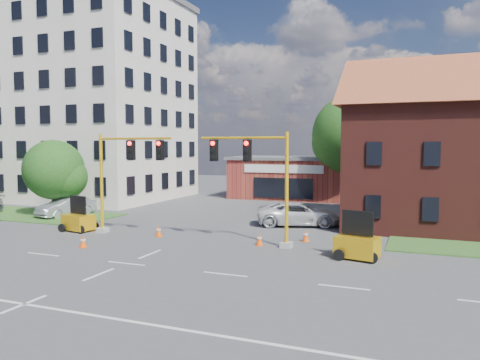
{
  "coord_description": "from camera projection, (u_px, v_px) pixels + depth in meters",
  "views": [
    {
      "loc": [
        12.73,
        -17.99,
        5.48
      ],
      "look_at": [
        1.75,
        10.0,
        3.26
      ],
      "focal_mm": 35.0,
      "sensor_mm": 36.0,
      "label": 1
    }
  ],
  "objects": [
    {
      "name": "brick_shop",
      "position": [
        293.0,
        177.0,
        49.41
      ],
      "size": [
        12.4,
        8.4,
        4.3
      ],
      "color": "maroon",
      "rests_on": "ground"
    },
    {
      "name": "tree_large",
      "position": [
        357.0,
        138.0,
        43.91
      ],
      "size": [
        7.99,
        7.61,
        10.27
      ],
      "color": "#372614",
      "rests_on": "ground"
    },
    {
      "name": "lane_markings",
      "position": [
        83.0,
        281.0,
        18.95
      ],
      "size": [
        60.0,
        36.0,
        0.01
      ],
      "primitive_type": null,
      "color": "silver",
      "rests_on": "ground"
    },
    {
      "name": "sedan_silver_front",
      "position": [
        66.0,
        206.0,
        36.19
      ],
      "size": [
        2.46,
        4.84,
        1.52
      ],
      "primitive_type": "imported",
      "rotation": [
        0.0,
        0.0,
        -0.19
      ],
      "color": "#9D9FA5",
      "rests_on": "ground"
    },
    {
      "name": "tree_nw_front",
      "position": [
        57.0,
        172.0,
        36.31
      ],
      "size": [
        4.87,
        4.64,
        5.92
      ],
      "color": "#372614",
      "rests_on": "ground"
    },
    {
      "name": "signal_mast_east",
      "position": [
        258.0,
        174.0,
        25.43
      ],
      "size": [
        5.3,
        0.6,
        6.2
      ],
      "color": "gray",
      "rests_on": "ground"
    },
    {
      "name": "pickup_white",
      "position": [
        299.0,
        214.0,
        31.99
      ],
      "size": [
        6.25,
        4.26,
        1.59
      ],
      "primitive_type": "imported",
      "rotation": [
        0.0,
        0.0,
        1.88
      ],
      "color": "silver",
      "rests_on": "ground"
    },
    {
      "name": "signal_mast_west",
      "position": [
        123.0,
        171.0,
        28.6
      ],
      "size": [
        5.3,
        0.6,
        6.2
      ],
      "color": "gray",
      "rests_on": "ground"
    },
    {
      "name": "cone_b",
      "position": [
        159.0,
        231.0,
        28.11
      ],
      "size": [
        0.4,
        0.4,
        0.7
      ],
      "color": "#E34D0B",
      "rests_on": "ground"
    },
    {
      "name": "cone_d",
      "position": [
        306.0,
        236.0,
        26.69
      ],
      "size": [
        0.4,
        0.4,
        0.7
      ],
      "color": "#E34D0B",
      "rests_on": "ground"
    },
    {
      "name": "cone_a",
      "position": [
        83.0,
        241.0,
        25.09
      ],
      "size": [
        0.4,
        0.4,
        0.7
      ],
      "color": "#E34D0B",
      "rests_on": "ground"
    },
    {
      "name": "ground",
      "position": [
        127.0,
        263.0,
        21.74
      ],
      "size": [
        120.0,
        120.0,
        0.0
      ],
      "primitive_type": "plane",
      "color": "#454548",
      "rests_on": "ground"
    },
    {
      "name": "office_block",
      "position": [
        87.0,
        99.0,
        48.59
      ],
      "size": [
        18.4,
        15.4,
        20.6
      ],
      "color": "beige",
      "rests_on": "ground"
    },
    {
      "name": "trailer_west",
      "position": [
        79.0,
        221.0,
        29.95
      ],
      "size": [
        2.14,
        1.67,
        2.17
      ],
      "rotation": [
        0.0,
        0.0,
        -0.23
      ],
      "color": "yellow",
      "rests_on": "ground"
    },
    {
      "name": "cone_c",
      "position": [
        259.0,
        239.0,
        25.61
      ],
      "size": [
        0.4,
        0.4,
        0.7
      ],
      "color": "#E34D0B",
      "rests_on": "ground"
    },
    {
      "name": "trailer_east",
      "position": [
        357.0,
        245.0,
        22.58
      ],
      "size": [
        2.21,
        1.71,
        2.24
      ],
      "rotation": [
        0.0,
        0.0,
        -0.22
      ],
      "color": "yellow",
      "rests_on": "ground"
    }
  ]
}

